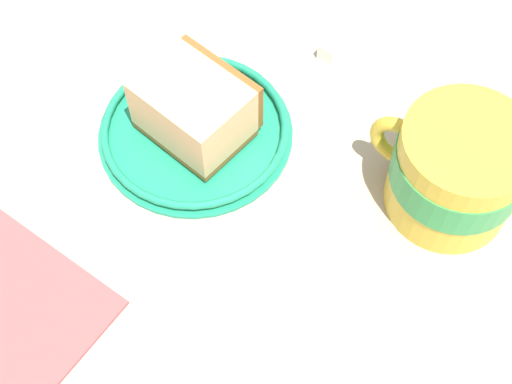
% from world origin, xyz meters
% --- Properties ---
extents(ground_plane, '(1.57, 1.57, 0.02)m').
position_xyz_m(ground_plane, '(0.00, 0.00, -0.01)').
color(ground_plane, tan).
extents(small_plate, '(0.16, 0.16, 0.01)m').
position_xyz_m(small_plate, '(-0.12, -0.01, 0.01)').
color(small_plate, '#1E8C66').
rests_on(small_plate, ground_plane).
extents(cake_slice, '(0.10, 0.09, 0.05)m').
position_xyz_m(cake_slice, '(-0.12, -0.01, 0.03)').
color(cake_slice, brown).
rests_on(cake_slice, small_plate).
extents(tea_mug, '(0.12, 0.10, 0.09)m').
position_xyz_m(tea_mug, '(0.05, 0.11, 0.05)').
color(tea_mug, gold).
rests_on(tea_mug, ground_plane).
extents(sugar_cube, '(0.02, 0.02, 0.02)m').
position_xyz_m(sugar_cube, '(-0.12, 0.13, 0.01)').
color(sugar_cube, white).
rests_on(sugar_cube, ground_plane).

